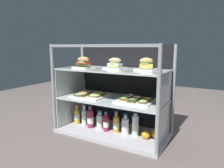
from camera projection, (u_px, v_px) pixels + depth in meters
ground_plane at (112, 134)px, 2.16m from camera, size 6.00×6.00×0.02m
case_base_deck at (112, 132)px, 2.15m from camera, size 1.12×0.53×0.03m
case_frame at (119, 85)px, 2.20m from camera, size 1.12×0.53×0.91m
riser_lower_tier at (112, 115)px, 2.12m from camera, size 1.06×0.47×0.32m
shelf_lower_glass at (112, 99)px, 2.09m from camera, size 1.08×0.48×0.01m
riser_upper_tier at (112, 85)px, 2.06m from camera, size 1.06×0.47×0.28m
shelf_upper_glass at (112, 70)px, 2.04m from camera, size 1.08×0.48×0.01m
plated_roll_sandwich_mid_right at (83, 63)px, 2.14m from camera, size 0.17×0.17×0.11m
plated_roll_sandwich_near_left_corner at (115, 64)px, 2.06m from camera, size 0.18×0.18×0.11m
plated_roll_sandwich_center at (146, 65)px, 1.92m from camera, size 0.18×0.18×0.12m
open_sandwich_tray_right_of_center at (90, 95)px, 2.18m from camera, size 0.34×0.31×0.06m
open_sandwich_tray_center at (135, 100)px, 1.97m from camera, size 0.34×0.31×0.06m
juice_bottle_front_second at (77, 116)px, 2.33m from camera, size 0.07×0.07×0.21m
juice_bottle_back_left at (84, 117)px, 2.28m from camera, size 0.06×0.06×0.22m
juice_bottle_tucked_behind at (90, 119)px, 2.21m from camera, size 0.07×0.07×0.24m
juice_bottle_back_right at (100, 121)px, 2.20m from camera, size 0.07×0.07×0.19m
juice_bottle_back_center at (106, 123)px, 2.13m from camera, size 0.06×0.06×0.20m
juice_bottle_front_middle at (116, 124)px, 2.10m from camera, size 0.06×0.06×0.22m
juice_bottle_near_post at (125, 126)px, 2.04m from camera, size 0.07×0.07×0.21m
juice_bottle_front_fourth at (135, 126)px, 2.00m from camera, size 0.07×0.07×0.24m
orange_fruit_beside_bottles at (156, 134)px, 1.97m from camera, size 0.08×0.08×0.08m
orange_fruit_near_left_post at (146, 135)px, 1.95m from camera, size 0.08×0.08×0.08m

